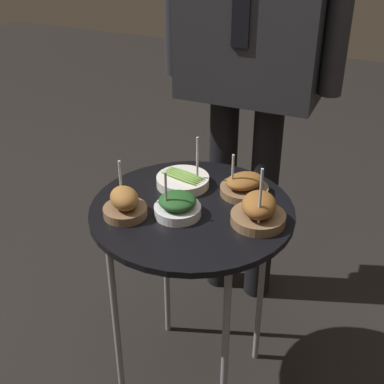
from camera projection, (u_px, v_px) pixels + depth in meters
The scene contains 8 objects.
ground_plane at pixel (192, 377), 1.80m from camera, with size 8.00×8.00×0.00m, color black.
serving_cart at pixel (192, 226), 1.50m from camera, with size 0.56×0.56×0.67m.
bowl_roast_back_right at pixel (244, 186), 1.52m from camera, with size 0.14×0.14×0.13m.
bowl_spinach_back_left at pixel (177, 206), 1.42m from camera, with size 0.13×0.13×0.14m.
bowl_roast_front_right at pixel (258, 212), 1.38m from camera, with size 0.14×0.14×0.18m.
bowl_asparagus_mid_left at pixel (183, 180), 1.56m from camera, with size 0.16×0.16×0.16m.
bowl_roast_front_left at pixel (125, 204), 1.41m from camera, with size 0.12×0.12×0.15m.
waiter_figure at pixel (252, 28), 1.69m from camera, with size 0.61×0.23×1.65m.
Camera 1 is at (0.49, -1.14, 1.45)m, focal length 50.00 mm.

